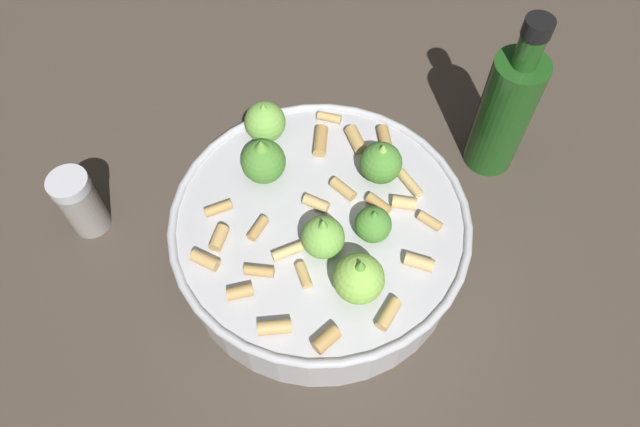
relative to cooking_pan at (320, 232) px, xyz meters
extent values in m
plane|color=#42382D|center=(0.00, 0.00, -0.04)|extent=(2.40, 2.40, 0.00)
cylinder|color=#B7B7BC|center=(0.00, 0.00, -0.01)|extent=(0.27, 0.27, 0.07)
torus|color=#B7B7BC|center=(0.00, 0.00, 0.03)|extent=(0.28, 0.28, 0.01)
sphere|color=#8CC64C|center=(-0.02, -0.08, 0.05)|extent=(0.04, 0.04, 0.04)
cone|color=#609E38|center=(-0.02, -0.08, 0.07)|extent=(0.02, 0.02, 0.02)
sphere|color=#4C8933|center=(0.08, 0.00, 0.05)|extent=(0.04, 0.04, 0.04)
cone|color=#8CC64C|center=(0.08, 0.00, 0.07)|extent=(0.02, 0.02, 0.01)
sphere|color=#75B247|center=(-0.02, -0.03, 0.05)|extent=(0.04, 0.04, 0.04)
cone|color=#75B247|center=(-0.02, -0.03, 0.07)|extent=(0.01, 0.01, 0.02)
sphere|color=#4C8933|center=(-0.01, 0.07, 0.05)|extent=(0.04, 0.04, 0.04)
cone|color=#609E38|center=(-0.01, 0.07, 0.07)|extent=(0.02, 0.02, 0.02)
sphere|color=#75B247|center=(0.02, 0.11, 0.05)|extent=(0.04, 0.04, 0.04)
cone|color=#75B247|center=(0.02, 0.11, 0.07)|extent=(0.02, 0.02, 0.01)
sphere|color=#4C8933|center=(0.02, -0.04, 0.04)|extent=(0.03, 0.03, 0.03)
cone|color=#4C8933|center=(0.02, -0.04, 0.06)|extent=(0.02, 0.02, 0.01)
cylinder|color=tan|center=(-0.10, -0.01, 0.03)|extent=(0.02, 0.02, 0.01)
cylinder|color=tan|center=(0.03, -0.09, 0.03)|extent=(0.02, 0.03, 0.01)
cylinder|color=tan|center=(0.11, 0.03, 0.03)|extent=(0.02, 0.03, 0.01)
cylinder|color=tan|center=(0.07, -0.07, 0.03)|extent=(0.01, 0.02, 0.01)
cylinder|color=tan|center=(-0.02, -0.11, 0.03)|extent=(0.03, 0.02, 0.01)
cylinder|color=tan|center=(-0.09, 0.04, 0.03)|extent=(0.03, 0.02, 0.01)
cylinder|color=tan|center=(-0.08, -0.01, 0.03)|extent=(0.02, 0.03, 0.01)
cylinder|color=tan|center=(0.07, -0.04, 0.03)|extent=(0.02, 0.02, 0.01)
cylinder|color=tan|center=(-0.07, -0.09, 0.03)|extent=(0.02, 0.01, 0.01)
cylinder|color=tan|center=(0.09, 0.04, 0.03)|extent=(0.02, 0.03, 0.01)
cylinder|color=tan|center=(-0.05, -0.04, 0.03)|extent=(0.02, 0.02, 0.01)
cylinder|color=tan|center=(-0.05, -0.01, 0.03)|extent=(0.03, 0.02, 0.01)
cylinder|color=tan|center=(0.01, 0.01, 0.03)|extent=(0.02, 0.03, 0.01)
cylinder|color=tan|center=(0.09, -0.03, 0.03)|extent=(0.01, 0.03, 0.01)
cylinder|color=tan|center=(0.04, 0.01, 0.03)|extent=(0.01, 0.03, 0.01)
cylinder|color=tan|center=(0.09, 0.08, 0.03)|extent=(0.02, 0.03, 0.01)
cylinder|color=tan|center=(-0.07, 0.07, 0.03)|extent=(0.03, 0.02, 0.01)
cylinder|color=tan|center=(-0.11, 0.03, 0.03)|extent=(0.02, 0.03, 0.01)
cylinder|color=tan|center=(-0.05, 0.03, 0.03)|extent=(0.03, 0.02, 0.01)
cylinder|color=tan|center=(-0.10, -0.06, 0.03)|extent=(0.03, 0.03, 0.01)
cylinder|color=tan|center=(0.05, -0.03, 0.03)|extent=(0.01, 0.02, 0.01)
cylinder|color=tan|center=(0.06, 0.07, 0.03)|extent=(0.03, 0.03, 0.01)
cylinder|color=gray|center=(-0.16, 0.18, -0.01)|extent=(0.04, 0.04, 0.07)
cylinder|color=silver|center=(-0.16, 0.18, 0.03)|extent=(0.04, 0.04, 0.01)
cylinder|color=#1E4C19|center=(0.22, -0.03, 0.03)|extent=(0.05, 0.05, 0.14)
cylinder|color=#1E4C19|center=(0.22, -0.03, 0.12)|extent=(0.02, 0.02, 0.04)
cylinder|color=black|center=(0.22, -0.03, 0.14)|extent=(0.03, 0.03, 0.02)
camera|label=1|loc=(-0.19, -0.21, 0.50)|focal=33.18mm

